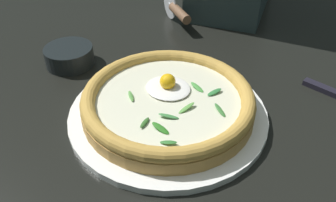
% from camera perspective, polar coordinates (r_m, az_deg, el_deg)
% --- Properties ---
extents(ground_plane, '(2.40, 2.40, 0.03)m').
position_cam_1_polar(ground_plane, '(0.61, -5.28, -3.06)').
color(ground_plane, black).
rests_on(ground_plane, ground).
extents(pizza_plate, '(0.33, 0.33, 0.01)m').
position_cam_1_polar(pizza_plate, '(0.58, -0.00, -2.02)').
color(pizza_plate, white).
rests_on(pizza_plate, ground).
extents(pizza, '(0.28, 0.28, 0.05)m').
position_cam_1_polar(pizza, '(0.57, 0.00, 0.05)').
color(pizza, '#C39047').
rests_on(pizza, pizza_plate).
extents(side_bowl, '(0.10, 0.10, 0.04)m').
position_cam_1_polar(side_bowl, '(0.74, -15.90, 7.15)').
color(side_bowl, black).
rests_on(side_bowl, ground).
extents(pizza_cutter, '(0.13, 0.09, 0.08)m').
position_cam_1_polar(pizza_cutter, '(0.87, 1.41, 14.72)').
color(pizza_cutter, silver).
rests_on(pizza_cutter, ground).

